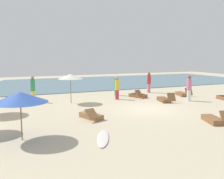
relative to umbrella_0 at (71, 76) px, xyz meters
name	(u,v)px	position (x,y,z in m)	size (l,w,h in m)	color
ground_plane	(149,109)	(4.01, -4.11, -1.94)	(60.00, 60.00, 0.00)	beige
ocean_water	(76,83)	(4.01, 12.89, -1.91)	(48.00, 16.00, 0.06)	slate
umbrella_0	(71,76)	(0.00, 0.00, 0.00)	(1.81, 1.81, 2.12)	olive
umbrella_1	(20,97)	(-3.96, -7.20, -0.17)	(2.21, 2.21, 1.99)	olive
lounger_0	(91,116)	(-0.20, -5.00, -1.78)	(1.07, 1.80, 0.67)	olive
lounger_1	(164,99)	(6.55, -2.26, -1.77)	(1.00, 1.75, 0.73)	brown
lounger_3	(138,95)	(5.72, 0.26, -1.77)	(1.24, 1.77, 0.71)	brown
lounger_4	(182,94)	(9.65, -0.49, -1.77)	(1.02, 1.73, 0.75)	brown
lounger_5	(214,119)	(5.31, -8.31, -1.77)	(1.12, 1.78, 0.70)	brown
person_0	(33,89)	(-2.45, 1.62, -0.95)	(0.43, 0.43, 1.94)	yellow
person_1	(117,88)	(3.75, 0.14, -1.07)	(0.42, 0.42, 1.73)	#BF3338
person_2	(189,88)	(8.45, -2.71, -0.95)	(0.48, 0.48, 1.95)	white
person_3	(149,82)	(8.05, 2.36, -0.98)	(0.48, 0.48, 1.90)	#D17299
person_5	(116,86)	(4.52, 2.01, -1.10)	(0.37, 0.37, 1.67)	#338C59
surfboard	(103,138)	(-0.87, -8.39, -1.91)	(1.39, 2.33, 0.07)	silver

